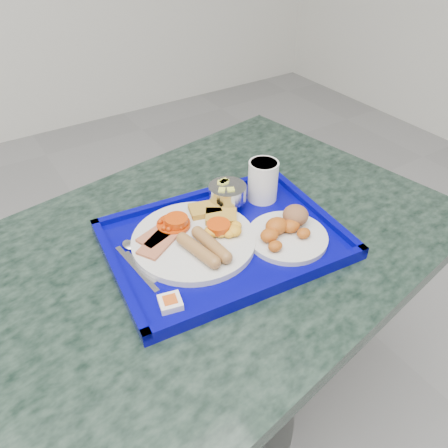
% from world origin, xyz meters
% --- Properties ---
extents(table, '(1.28, 0.96, 0.73)m').
position_xyz_m(table, '(0.64, 0.62, 0.54)').
color(table, gray).
rests_on(table, floor).
extents(tray, '(0.53, 0.41, 0.03)m').
position_xyz_m(tray, '(0.68, 0.59, 0.74)').
color(tray, '#04027F').
rests_on(tray, table).
extents(main_plate, '(0.27, 0.27, 0.04)m').
position_xyz_m(main_plate, '(0.62, 0.62, 0.76)').
color(main_plate, silver).
rests_on(main_plate, tray).
extents(bread_plate, '(0.18, 0.18, 0.06)m').
position_xyz_m(bread_plate, '(0.79, 0.52, 0.77)').
color(bread_plate, silver).
rests_on(bread_plate, tray).
extents(fruit_bowl, '(0.09, 0.09, 0.06)m').
position_xyz_m(fruit_bowl, '(0.75, 0.69, 0.79)').
color(fruit_bowl, '#BABABC').
rests_on(fruit_bowl, tray).
extents(juice_cup, '(0.07, 0.07, 0.10)m').
position_xyz_m(juice_cup, '(0.84, 0.67, 0.80)').
color(juice_cup, white).
rests_on(juice_cup, tray).
extents(spoon, '(0.03, 0.15, 0.01)m').
position_xyz_m(spoon, '(0.49, 0.66, 0.75)').
color(spoon, '#BABABC').
rests_on(spoon, tray).
extents(knife, '(0.03, 0.16, 0.00)m').
position_xyz_m(knife, '(0.47, 0.61, 0.75)').
color(knife, '#BABABC').
rests_on(knife, tray).
extents(jam_packet, '(0.05, 0.05, 0.02)m').
position_xyz_m(jam_packet, '(0.49, 0.48, 0.76)').
color(jam_packet, white).
rests_on(jam_packet, tray).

